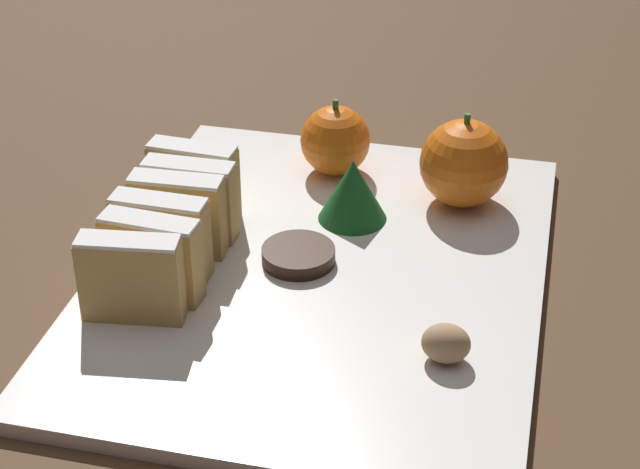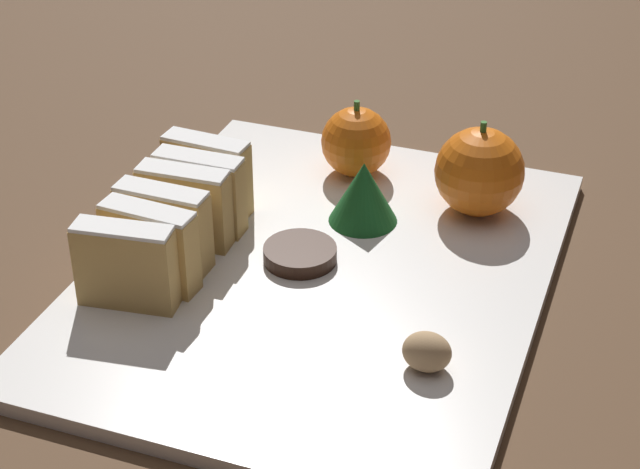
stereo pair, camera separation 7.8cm
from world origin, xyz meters
TOP-DOWN VIEW (x-y plane):
  - ground_plane at (0.00, 0.00)m, footprint 6.00×6.00m
  - serving_platter at (0.00, 0.00)m, footprint 0.33×0.42m
  - stollen_slice_front at (-0.11, -0.09)m, footprint 0.07×0.03m
  - stollen_slice_second at (-0.11, -0.06)m, footprint 0.07×0.03m
  - stollen_slice_third at (-0.11, -0.03)m, footprint 0.07×0.02m
  - stollen_slice_fourth at (-0.11, -0.00)m, footprint 0.07×0.03m
  - stollen_slice_fifth at (-0.11, 0.02)m, footprint 0.07×0.02m
  - stollen_slice_sixth at (-0.12, 0.05)m, footprint 0.07×0.03m
  - orange_near at (-0.02, 0.15)m, footprint 0.06×0.06m
  - orange_far at (0.09, 0.12)m, footprint 0.07×0.07m
  - walnut at (0.11, -0.09)m, footprint 0.03×0.03m
  - chocolate_cookie at (-0.02, 0.01)m, footprint 0.06×0.06m
  - evergreen_sprig at (0.01, 0.08)m, footprint 0.06×0.06m

SIDE VIEW (x-z plane):
  - ground_plane at x=0.00m, z-range 0.00..0.00m
  - serving_platter at x=0.00m, z-range 0.00..0.01m
  - chocolate_cookie at x=-0.02m, z-range 0.01..0.02m
  - walnut at x=0.11m, z-range 0.01..0.04m
  - evergreen_sprig at x=0.01m, z-range 0.01..0.06m
  - orange_near at x=-0.02m, z-range 0.01..0.08m
  - stollen_slice_front at x=-0.11m, z-range 0.01..0.08m
  - stollen_slice_second at x=-0.11m, z-range 0.01..0.08m
  - stollen_slice_third at x=-0.11m, z-range 0.01..0.08m
  - stollen_slice_fourth at x=-0.11m, z-range 0.01..0.08m
  - stollen_slice_fifth at x=-0.11m, z-range 0.01..0.08m
  - stollen_slice_sixth at x=-0.12m, z-range 0.01..0.08m
  - orange_far at x=0.09m, z-range 0.01..0.09m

